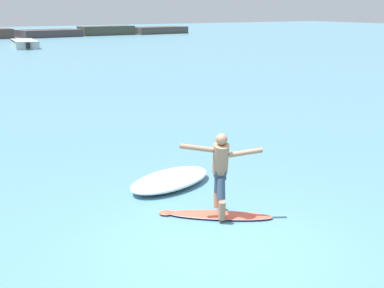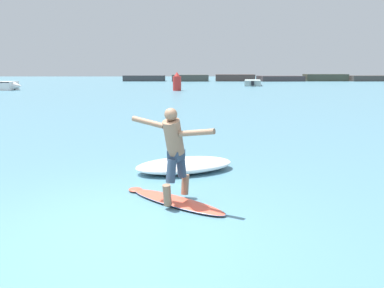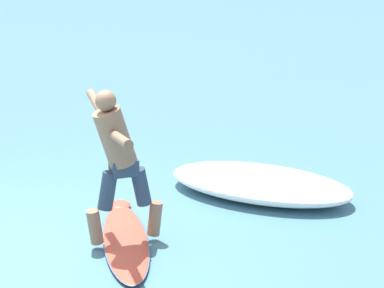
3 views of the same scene
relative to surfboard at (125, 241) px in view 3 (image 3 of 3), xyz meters
name	(u,v)px [view 3 (image 3 of 3)]	position (x,y,z in m)	size (l,w,h in m)	color
ground_plane	(12,252)	(-0.67, -0.91, -0.03)	(200.00, 200.00, 0.00)	teal
surfboard	(125,241)	(0.00, 0.00, 0.00)	(1.87, 1.60, 0.20)	#DF523C
surfer	(117,154)	(0.00, -0.08, 0.94)	(1.37, 0.89, 1.56)	#8D674F
wave_foam_at_tail	(261,184)	(0.13, 1.98, 0.11)	(2.40, 1.71, 0.28)	white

